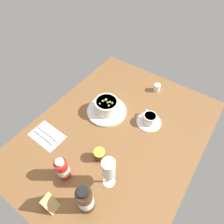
{
  "coord_description": "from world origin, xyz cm",
  "views": [
    {
      "loc": [
        49.03,
        31.83,
        86.7
      ],
      "look_at": [
        -4.59,
        -5.96,
        8.22
      ],
      "focal_mm": 31.34,
      "sensor_mm": 36.0,
      "label": 1
    }
  ],
  "objects_px": {
    "sauce_bottle_brown": "(85,200)",
    "sauce_bottle_red": "(63,169)",
    "porridge_bowl": "(107,107)",
    "menu_card": "(48,201)",
    "coffee_cup": "(149,119)",
    "creamer_jug": "(157,87)",
    "cutlery_setting": "(47,136)",
    "jam_jar": "(100,155)",
    "wine_glass": "(109,170)"
  },
  "relations": [
    {
      "from": "sauce_bottle_brown",
      "to": "sauce_bottle_red",
      "type": "bearing_deg",
      "value": -104.42
    },
    {
      "from": "porridge_bowl",
      "to": "menu_card",
      "type": "xyz_separation_m",
      "value": [
        0.54,
        0.11,
        0.01
      ]
    },
    {
      "from": "coffee_cup",
      "to": "creamer_jug",
      "type": "relative_size",
      "value": 2.64
    },
    {
      "from": "porridge_bowl",
      "to": "coffee_cup",
      "type": "relative_size",
      "value": 1.67
    },
    {
      "from": "cutlery_setting",
      "to": "coffee_cup",
      "type": "height_order",
      "value": "coffee_cup"
    },
    {
      "from": "jam_jar",
      "to": "sauce_bottle_brown",
      "type": "distance_m",
      "value": 0.23
    },
    {
      "from": "cutlery_setting",
      "to": "coffee_cup",
      "type": "distance_m",
      "value": 0.55
    },
    {
      "from": "cutlery_setting",
      "to": "coffee_cup",
      "type": "bearing_deg",
      "value": 134.93
    },
    {
      "from": "coffee_cup",
      "to": "sauce_bottle_brown",
      "type": "height_order",
      "value": "sauce_bottle_brown"
    },
    {
      "from": "creamer_jug",
      "to": "sauce_bottle_red",
      "type": "relative_size",
      "value": 0.37
    },
    {
      "from": "porridge_bowl",
      "to": "creamer_jug",
      "type": "bearing_deg",
      "value": 154.75
    },
    {
      "from": "sauce_bottle_brown",
      "to": "menu_card",
      "type": "relative_size",
      "value": 1.84
    },
    {
      "from": "wine_glass",
      "to": "sauce_bottle_red",
      "type": "xyz_separation_m",
      "value": [
        0.09,
        -0.18,
        -0.06
      ]
    },
    {
      "from": "cutlery_setting",
      "to": "menu_card",
      "type": "distance_m",
      "value": 0.35
    },
    {
      "from": "cutlery_setting",
      "to": "wine_glass",
      "type": "distance_m",
      "value": 0.42
    },
    {
      "from": "coffee_cup",
      "to": "wine_glass",
      "type": "height_order",
      "value": "wine_glass"
    },
    {
      "from": "coffee_cup",
      "to": "jam_jar",
      "type": "distance_m",
      "value": 0.34
    },
    {
      "from": "creamer_jug",
      "to": "wine_glass",
      "type": "relative_size",
      "value": 0.27
    },
    {
      "from": "wine_glass",
      "to": "sauce_bottle_red",
      "type": "bearing_deg",
      "value": -63.38
    },
    {
      "from": "sauce_bottle_brown",
      "to": "sauce_bottle_red",
      "type": "xyz_separation_m",
      "value": [
        -0.04,
        -0.17,
        -0.02
      ]
    },
    {
      "from": "wine_glass",
      "to": "sauce_bottle_red",
      "type": "relative_size",
      "value": 1.37
    },
    {
      "from": "sauce_bottle_red",
      "to": "cutlery_setting",
      "type": "bearing_deg",
      "value": -113.69
    },
    {
      "from": "coffee_cup",
      "to": "menu_card",
      "type": "distance_m",
      "value": 0.63
    },
    {
      "from": "creamer_jug",
      "to": "sauce_bottle_brown",
      "type": "height_order",
      "value": "sauce_bottle_brown"
    },
    {
      "from": "porridge_bowl",
      "to": "sauce_bottle_red",
      "type": "xyz_separation_m",
      "value": [
        0.41,
        0.07,
        0.02
      ]
    },
    {
      "from": "creamer_jug",
      "to": "wine_glass",
      "type": "distance_m",
      "value": 0.67
    },
    {
      "from": "wine_glass",
      "to": "menu_card",
      "type": "bearing_deg",
      "value": -33.17
    },
    {
      "from": "coffee_cup",
      "to": "sauce_bottle_red",
      "type": "relative_size",
      "value": 0.99
    },
    {
      "from": "sauce_bottle_brown",
      "to": "menu_card",
      "type": "height_order",
      "value": "sauce_bottle_brown"
    },
    {
      "from": "coffee_cup",
      "to": "jam_jar",
      "type": "relative_size",
      "value": 2.33
    },
    {
      "from": "porridge_bowl",
      "to": "menu_card",
      "type": "distance_m",
      "value": 0.55
    },
    {
      "from": "sauce_bottle_brown",
      "to": "menu_card",
      "type": "bearing_deg",
      "value": -56.56
    },
    {
      "from": "jam_jar",
      "to": "menu_card",
      "type": "xyz_separation_m",
      "value": [
        0.29,
        -0.04,
        0.02
      ]
    },
    {
      "from": "cutlery_setting",
      "to": "sauce_bottle_red",
      "type": "relative_size",
      "value": 1.31
    },
    {
      "from": "jam_jar",
      "to": "coffee_cup",
      "type": "bearing_deg",
      "value": 164.49
    },
    {
      "from": "coffee_cup",
      "to": "cutlery_setting",
      "type": "bearing_deg",
      "value": -45.07
    },
    {
      "from": "cutlery_setting",
      "to": "jam_jar",
      "type": "height_order",
      "value": "jam_jar"
    },
    {
      "from": "wine_glass",
      "to": "sauce_bottle_brown",
      "type": "xyz_separation_m",
      "value": [
        0.13,
        -0.01,
        -0.04
      ]
    },
    {
      "from": "jam_jar",
      "to": "menu_card",
      "type": "distance_m",
      "value": 0.29
    },
    {
      "from": "cutlery_setting",
      "to": "creamer_jug",
      "type": "relative_size",
      "value": 3.51
    },
    {
      "from": "sauce_bottle_brown",
      "to": "creamer_jug",
      "type": "bearing_deg",
      "value": -174.08
    },
    {
      "from": "coffee_cup",
      "to": "sauce_bottle_brown",
      "type": "bearing_deg",
      "value": -0.04
    },
    {
      "from": "sauce_bottle_red",
      "to": "coffee_cup",
      "type": "bearing_deg",
      "value": 161.09
    },
    {
      "from": "porridge_bowl",
      "to": "coffee_cup",
      "type": "xyz_separation_m",
      "value": [
        -0.07,
        0.24,
        -0.01
      ]
    },
    {
      "from": "cutlery_setting",
      "to": "sauce_bottle_red",
      "type": "xyz_separation_m",
      "value": [
        0.1,
        0.22,
        0.06
      ]
    },
    {
      "from": "jam_jar",
      "to": "sauce_bottle_red",
      "type": "bearing_deg",
      "value": -25.47
    },
    {
      "from": "wine_glass",
      "to": "sauce_bottle_brown",
      "type": "height_order",
      "value": "wine_glass"
    },
    {
      "from": "cutlery_setting",
      "to": "sauce_bottle_red",
      "type": "bearing_deg",
      "value": 66.31
    },
    {
      "from": "cutlery_setting",
      "to": "jam_jar",
      "type": "relative_size",
      "value": 3.09
    },
    {
      "from": "porridge_bowl",
      "to": "creamer_jug",
      "type": "xyz_separation_m",
      "value": [
        -0.33,
        0.15,
        -0.02
      ]
    }
  ]
}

